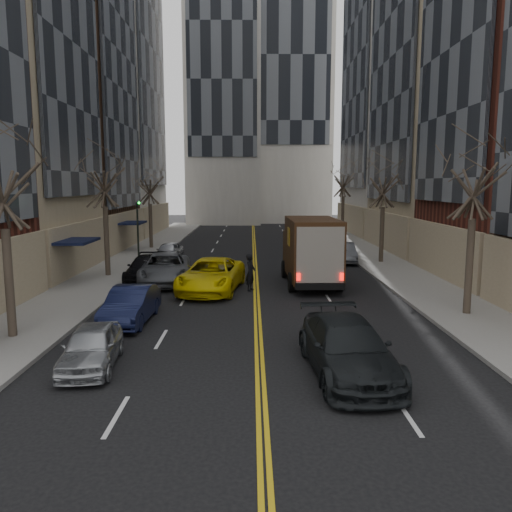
{
  "coord_description": "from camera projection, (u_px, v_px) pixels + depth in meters",
  "views": [
    {
      "loc": [
        -0.26,
        -9.32,
        5.53
      ],
      "look_at": [
        -0.04,
        13.61,
        2.2
      ],
      "focal_mm": 35.0,
      "sensor_mm": 36.0,
      "label": 1
    }
  ],
  "objects": [
    {
      "name": "sidewalk_right",
      "position": [
        376.0,
        258.0,
        36.82
      ],
      "size": [
        4.0,
        66.0,
        0.15
      ],
      "primitive_type": "cube",
      "color": "slate",
      "rests_on": "ground"
    },
    {
      "name": "tower_far_a",
      "position": [
        223.0,
        0.0,
        67.03
      ],
      "size": [
        10.0,
        10.0,
        60.0
      ],
      "primitive_type": "cube",
      "color": "#B7B2A8",
      "rests_on": "ground"
    },
    {
      "name": "tree_rt_near",
      "position": [
        476.0,
        161.0,
        20.06
      ],
      "size": [
        3.2,
        3.2,
        8.71
      ],
      "color": "#382D23",
      "rests_on": "sidewalk_right"
    },
    {
      "name": "traffic_signal",
      "position": [
        138.0,
        227.0,
        31.32
      ],
      "size": [
        0.29,
        0.26,
        4.7
      ],
      "color": "black",
      "rests_on": "sidewalk_left"
    },
    {
      "name": "ground",
      "position": [
        264.0,
        461.0,
        10.02
      ],
      "size": [
        160.0,
        160.0,
        0.0
      ],
      "primitive_type": "plane",
      "color": "black",
      "rests_on": "ground"
    },
    {
      "name": "ups_truck",
      "position": [
        311.0,
        251.0,
        27.29
      ],
      "size": [
        2.9,
        6.81,
        3.69
      ],
      "rotation": [
        0.0,
        0.0,
        0.02
      ],
      "color": "black",
      "rests_on": "ground"
    },
    {
      "name": "tree_rt_far",
      "position": [
        344.0,
        171.0,
        48.72
      ],
      "size": [
        3.2,
        3.2,
        9.11
      ],
      "color": "#382D23",
      "rests_on": "sidewalk_right"
    },
    {
      "name": "parked_rt_b",
      "position": [
        325.0,
        249.0,
        36.32
      ],
      "size": [
        2.85,
        5.85,
        1.6
      ],
      "primitive_type": "imported",
      "rotation": [
        0.0,
        0.0,
        0.03
      ],
      "color": "#989B9F",
      "rests_on": "ground"
    },
    {
      "name": "parked_lf_a",
      "position": [
        91.0,
        347.0,
        15.07
      ],
      "size": [
        1.9,
        3.94,
        1.3
      ],
      "primitive_type": "imported",
      "rotation": [
        0.0,
        0.0,
        0.1
      ],
      "color": "#A9ADB1",
      "rests_on": "ground"
    },
    {
      "name": "tree_lf_far",
      "position": [
        149.0,
        178.0,
        41.73
      ],
      "size": [
        3.2,
        3.2,
        8.12
      ],
      "color": "#382D23",
      "rests_on": "sidewalk_left"
    },
    {
      "name": "observer_sedan",
      "position": [
        347.0,
        348.0,
        14.5
      ],
      "size": [
        2.62,
        5.62,
        1.59
      ],
      "rotation": [
        0.0,
        0.0,
        0.07
      ],
      "color": "black",
      "rests_on": "ground"
    },
    {
      "name": "parked_lf_e",
      "position": [
        169.0,
        251.0,
        36.37
      ],
      "size": [
        1.98,
        3.97,
        1.3
      ],
      "primitive_type": "imported",
      "rotation": [
        0.0,
        0.0,
        -0.12
      ],
      "color": "#A4A6AB",
      "rests_on": "ground"
    },
    {
      "name": "parked_lf_d",
      "position": [
        147.0,
        268.0,
        28.72
      ],
      "size": [
        2.0,
        4.86,
        1.41
      ],
      "primitive_type": "imported",
      "rotation": [
        0.0,
        0.0,
        0.01
      ],
      "color": "black",
      "rests_on": "ground"
    },
    {
      "name": "parked_lf_c",
      "position": [
        165.0,
        268.0,
        27.97
      ],
      "size": [
        3.44,
        6.21,
        1.65
      ],
      "primitive_type": "imported",
      "rotation": [
        0.0,
        0.0,
        0.12
      ],
      "color": "#505358",
      "rests_on": "ground"
    },
    {
      "name": "sidewalk_left",
      "position": [
        133.0,
        259.0,
        36.65
      ],
      "size": [
        4.0,
        66.0,
        0.15
      ],
      "primitive_type": "cube",
      "color": "slate",
      "rests_on": "ground"
    },
    {
      "name": "streetwall_right",
      "position": [
        459.0,
        63.0,
        39.87
      ],
      "size": [
        12.26,
        49.0,
        34.0
      ],
      "color": "#4C301E",
      "rests_on": "ground"
    },
    {
      "name": "pedestrian",
      "position": [
        251.0,
        272.0,
        25.89
      ],
      "size": [
        0.67,
        0.82,
        1.93
      ],
      "primitive_type": "imported",
      "rotation": [
        0.0,
        0.0,
        1.24
      ],
      "color": "black",
      "rests_on": "ground"
    },
    {
      "name": "tree_lf_mid",
      "position": [
        103.0,
        165.0,
        28.78
      ],
      "size": [
        3.2,
        3.2,
        8.91
      ],
      "color": "#382D23",
      "rests_on": "sidewalk_left"
    },
    {
      "name": "parked_rt_a",
      "position": [
        344.0,
        253.0,
        35.32
      ],
      "size": [
        1.69,
        4.27,
        1.38
      ],
      "primitive_type": "imported",
      "rotation": [
        0.0,
        0.0,
        -0.05
      ],
      "color": "#505258",
      "rests_on": "ground"
    },
    {
      "name": "parked_lf_b",
      "position": [
        131.0,
        305.0,
        19.97
      ],
      "size": [
        1.68,
        4.4,
        1.43
      ],
      "primitive_type": "imported",
      "rotation": [
        0.0,
        0.0,
        -0.04
      ],
      "color": "black",
      "rests_on": "ground"
    },
    {
      "name": "parked_rt_c",
      "position": [
        321.0,
        239.0,
        44.03
      ],
      "size": [
        2.1,
        4.87,
        1.4
      ],
      "primitive_type": "imported",
      "rotation": [
        0.0,
        0.0,
        0.03
      ],
      "color": "black",
      "rests_on": "ground"
    },
    {
      "name": "streetwall_left",
      "position": [
        42.0,
        52.0,
        38.21
      ],
      "size": [
        14.0,
        49.5,
        36.0
      ],
      "color": "#562319",
      "rests_on": "ground"
    },
    {
      "name": "tree_rt_mid",
      "position": [
        384.0,
        174.0,
        33.96
      ],
      "size": [
        3.2,
        3.2,
        8.32
      ],
      "color": "#382D23",
      "rests_on": "sidewalk_right"
    },
    {
      "name": "tree_lf_near",
      "position": [
        0.0,
        163.0,
        16.96
      ],
      "size": [
        3.2,
        3.2,
        8.41
      ],
      "color": "#382D23",
      "rests_on": "sidewalk_left"
    },
    {
      "name": "taxi",
      "position": [
        211.0,
        275.0,
        25.77
      ],
      "size": [
        3.57,
        6.37,
        1.68
      ],
      "primitive_type": "imported",
      "rotation": [
        0.0,
        0.0,
        -0.13
      ],
      "color": "#DDC509",
      "rests_on": "ground"
    }
  ]
}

